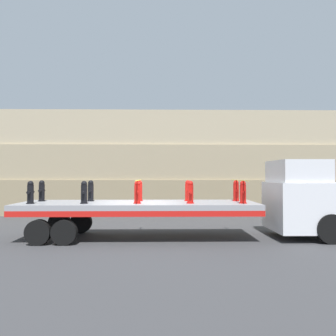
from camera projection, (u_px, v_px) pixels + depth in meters
The scene contains 16 objects.
ground_plane at pixel (138, 238), 12.39m from camera, with size 120.00×120.00×0.00m, color #38383A.
rock_cliff at pixel (148, 163), 20.73m from camera, with size 60.00×3.30×6.28m.
truck_cab at pixel (305, 199), 12.54m from camera, with size 2.51×2.58×2.95m.
flatbed_trailer at pixel (126, 209), 12.41m from camera, with size 8.91×2.62×1.36m.
fire_hydrant_black_near_0 at pixel (30, 193), 11.80m from camera, with size 0.28×0.51×0.83m.
fire_hydrant_black_far_0 at pixel (42, 191), 12.91m from camera, with size 0.28×0.51×0.83m.
fire_hydrant_black_near_1 at pixel (84, 193), 11.84m from camera, with size 0.28×0.51×0.83m.
fire_hydrant_black_far_1 at pixel (91, 191), 12.95m from camera, with size 0.28×0.51×0.83m.
fire_hydrant_red_near_2 at pixel (137, 192), 11.87m from camera, with size 0.28×0.51×0.83m.
fire_hydrant_red_far_2 at pixel (139, 191), 12.98m from camera, with size 0.28×0.51×0.83m.
fire_hydrant_red_near_3 at pixel (190, 192), 11.91m from camera, with size 0.28×0.51×0.83m.
fire_hydrant_red_far_3 at pixel (188, 191), 13.02m from camera, with size 0.28×0.51×0.83m.
fire_hydrant_red_near_4 at pixel (243, 192), 11.95m from camera, with size 0.28×0.51×0.83m.
fire_hydrant_red_far_4 at pixel (236, 191), 13.05m from camera, with size 0.28×0.51×0.83m.
cargo_strap_rear at pixel (138, 180), 12.44m from camera, with size 0.05×2.72×0.01m.
cargo_strap_middle at pixel (239, 180), 12.51m from camera, with size 0.05×2.72×0.01m.
Camera 1 is at (0.89, -12.46, 2.41)m, focal length 35.00 mm.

